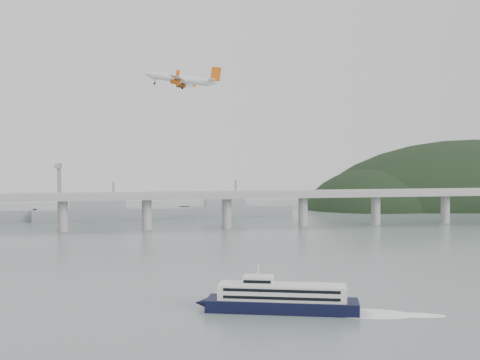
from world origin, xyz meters
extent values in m
plane|color=slate|center=(0.00, 0.00, 0.00)|extent=(900.00, 900.00, 0.00)
cube|color=#969693|center=(0.00, 200.00, 20.00)|extent=(800.00, 22.00, 2.20)
cube|color=#969693|center=(0.00, 189.50, 22.00)|extent=(800.00, 0.60, 1.80)
cube|color=#969693|center=(0.00, 210.50, 22.00)|extent=(800.00, 0.60, 1.80)
cylinder|color=#969693|center=(-80.00, 200.00, 9.50)|extent=(6.00, 6.00, 21.00)
cylinder|color=#969693|center=(-30.00, 200.00, 9.50)|extent=(6.00, 6.00, 21.00)
cylinder|color=#969693|center=(20.00, 200.00, 9.50)|extent=(6.00, 6.00, 21.00)
cylinder|color=#969693|center=(70.00, 200.00, 9.50)|extent=(6.00, 6.00, 21.00)
cylinder|color=#969693|center=(120.00, 200.00, 9.50)|extent=(6.00, 6.00, 21.00)
cylinder|color=#969693|center=(170.00, 200.00, 9.50)|extent=(6.00, 6.00, 21.00)
ellipsoid|color=black|center=(270.00, 330.00, -18.00)|extent=(320.00, 150.00, 156.00)
ellipsoid|color=black|center=(175.00, 320.00, -12.00)|extent=(140.00, 110.00, 96.00)
cube|color=gray|center=(-50.00, 265.00, 4.00)|extent=(110.55, 21.43, 8.00)
cube|color=gray|center=(-61.00, 265.00, 12.00)|extent=(39.01, 16.73, 8.00)
cylinder|color=gray|center=(-50.00, 265.00, 20.00)|extent=(1.60, 1.60, 14.00)
cube|color=gray|center=(40.00, 275.00, 4.00)|extent=(85.00, 13.60, 8.00)
cube|color=gray|center=(31.50, 275.00, 12.00)|extent=(29.75, 11.90, 8.00)
cylinder|color=gray|center=(40.00, 275.00, 20.00)|extent=(1.60, 1.60, 14.00)
cube|color=gray|center=(-90.00, 300.00, 20.00)|extent=(3.00, 3.00, 40.00)
cube|color=gray|center=(-90.00, 290.00, 38.00)|extent=(3.00, 28.00, 3.00)
cube|color=black|center=(-1.22, -15.67, 1.78)|extent=(45.64, 24.24, 3.56)
cone|color=black|center=(-24.04, -8.05, 1.78)|extent=(5.35, 4.79, 3.56)
cube|color=silver|center=(-1.22, -15.67, 5.79)|extent=(38.31, 20.30, 4.45)
cube|color=black|center=(-2.65, -19.94, 6.95)|extent=(32.16, 10.85, 0.89)
cube|color=black|center=(-2.65, -19.94, 4.81)|extent=(32.16, 10.85, 0.89)
cube|color=black|center=(0.20, -11.40, 6.95)|extent=(32.16, 10.85, 0.89)
cube|color=black|center=(0.20, -11.40, 4.81)|extent=(32.16, 10.85, 0.89)
cube|color=silver|center=(-7.99, -13.41, 9.18)|extent=(10.43, 8.74, 2.32)
cube|color=black|center=(-8.99, -16.41, 9.18)|extent=(7.64, 2.64, 0.89)
cylinder|color=silver|center=(-7.99, -13.41, 12.03)|extent=(0.56, 0.56, 3.56)
ellipsoid|color=white|center=(22.44, -23.57, 0.04)|extent=(28.40, 20.29, 0.18)
ellipsoid|color=white|center=(34.27, -27.52, 0.04)|extent=(20.28, 12.18, 0.18)
cylinder|color=white|center=(-20.50, 87.97, 79.76)|extent=(25.78, 13.35, 7.31)
cone|color=white|center=(-34.49, 92.99, 82.01)|extent=(5.21, 4.73, 3.93)
cone|color=white|center=(-5.99, 82.80, 77.90)|extent=(5.90, 4.74, 4.08)
cube|color=white|center=(-19.77, 87.66, 78.69)|extent=(14.95, 31.69, 2.68)
cube|color=white|center=(-6.76, 83.11, 78.69)|extent=(6.55, 11.64, 1.27)
cube|color=#D3540E|center=(-5.39, 82.80, 81.61)|extent=(5.01, 1.73, 6.68)
cylinder|color=#D3540E|center=(-19.59, 93.00, 77.33)|extent=(4.74, 3.61, 2.74)
cylinder|color=black|center=(-21.43, 93.66, 77.63)|extent=(1.35, 2.19, 2.19)
cube|color=white|center=(-19.44, 93.00, 78.26)|extent=(2.44, 1.01, 1.48)
cylinder|color=#D3540E|center=(-23.00, 83.26, 77.87)|extent=(4.74, 3.61, 2.74)
cylinder|color=black|center=(-24.83, 83.92, 78.16)|extent=(1.35, 2.19, 2.19)
cube|color=white|center=(-22.85, 83.26, 78.79)|extent=(2.44, 1.01, 1.48)
cylinder|color=black|center=(-19.24, 89.97, 76.89)|extent=(0.78, 0.43, 2.30)
cylinder|color=black|center=(-19.40, 89.97, 75.87)|extent=(1.25, 0.70, 1.20)
cylinder|color=black|center=(-20.85, 85.36, 77.14)|extent=(0.78, 0.43, 2.30)
cylinder|color=black|center=(-21.01, 85.36, 76.12)|extent=(1.25, 0.70, 1.20)
cylinder|color=black|center=(-31.41, 91.74, 78.85)|extent=(0.78, 0.43, 2.30)
cylinder|color=black|center=(-31.58, 91.74, 77.83)|extent=(1.25, 0.70, 1.20)
cube|color=#D3540E|center=(-12.58, 102.09, 78.69)|extent=(1.82, 0.68, 2.46)
cube|color=#D3540E|center=(-23.11, 71.97, 80.35)|extent=(1.82, 0.68, 2.46)
camera|label=1|loc=(-49.55, -196.85, 46.10)|focal=48.00mm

